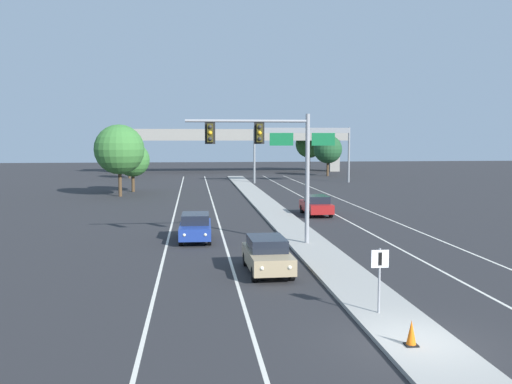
# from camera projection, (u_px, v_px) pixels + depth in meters

# --- Properties ---
(ground_plane) EXTENTS (260.00, 260.00, 0.00)m
(ground_plane) POSITION_uv_depth(u_px,v_px,m) (419.00, 346.00, 16.45)
(ground_plane) COLOR #28282B
(median_island) EXTENTS (2.40, 110.00, 0.15)m
(median_island) POSITION_uv_depth(u_px,v_px,m) (301.00, 237.00, 34.25)
(median_island) COLOR #9E9B93
(median_island) RESTS_ON ground
(lane_stripe_oncoming_center) EXTENTS (0.14, 100.00, 0.01)m
(lane_stripe_oncoming_center) POSITION_uv_depth(u_px,v_px,m) (219.00, 222.00, 40.67)
(lane_stripe_oncoming_center) COLOR silver
(lane_stripe_oncoming_center) RESTS_ON ground
(lane_stripe_receding_center) EXTENTS (0.14, 100.00, 0.01)m
(lane_stripe_receding_center) POSITION_uv_depth(u_px,v_px,m) (346.00, 220.00, 41.70)
(lane_stripe_receding_center) COLOR silver
(lane_stripe_receding_center) RESTS_ON ground
(edge_stripe_left) EXTENTS (0.14, 100.00, 0.01)m
(edge_stripe_left) POSITION_uv_depth(u_px,v_px,m) (172.00, 223.00, 40.31)
(edge_stripe_left) COLOR silver
(edge_stripe_left) RESTS_ON ground
(edge_stripe_right) EXTENTS (0.14, 100.00, 0.01)m
(edge_stripe_right) POSITION_uv_depth(u_px,v_px,m) (390.00, 219.00, 42.06)
(edge_stripe_right) COLOR silver
(edge_stripe_right) RESTS_ON ground
(overhead_signal_mast) EXTENTS (6.85, 0.44, 7.20)m
(overhead_signal_mast) POSITION_uv_depth(u_px,v_px,m) (270.00, 151.00, 31.14)
(overhead_signal_mast) COLOR gray
(overhead_signal_mast) RESTS_ON median_island
(median_sign_post) EXTENTS (0.60, 0.10, 2.20)m
(median_sign_post) POSITION_uv_depth(u_px,v_px,m) (380.00, 271.00, 18.92)
(median_sign_post) COLOR gray
(median_sign_post) RESTS_ON median_island
(car_oncoming_tan) EXTENTS (1.92, 4.51, 1.58)m
(car_oncoming_tan) POSITION_uv_depth(u_px,v_px,m) (267.00, 254.00, 25.36)
(car_oncoming_tan) COLOR tan
(car_oncoming_tan) RESTS_ON ground
(car_oncoming_blue) EXTENTS (1.90, 4.50, 1.58)m
(car_oncoming_blue) POSITION_uv_depth(u_px,v_px,m) (195.00, 227.00, 33.32)
(car_oncoming_blue) COLOR navy
(car_oncoming_blue) RESTS_ON ground
(car_receding_red) EXTENTS (1.88, 4.49, 1.58)m
(car_receding_red) POSITION_uv_depth(u_px,v_px,m) (316.00, 205.00, 44.30)
(car_receding_red) COLOR maroon
(car_receding_red) RESTS_ON ground
(traffic_cone_median_nose) EXTENTS (0.36, 0.36, 0.74)m
(traffic_cone_median_nose) POSITION_uv_depth(u_px,v_px,m) (411.00, 333.00, 16.01)
(traffic_cone_median_nose) COLOR black
(traffic_cone_median_nose) RESTS_ON median_island
(highway_sign_gantry) EXTENTS (13.28, 0.42, 7.50)m
(highway_sign_gantry) POSITION_uv_depth(u_px,v_px,m) (302.00, 137.00, 76.40)
(highway_sign_gantry) COLOR gray
(highway_sign_gantry) RESTS_ON ground
(overpass_bridge) EXTENTS (42.40, 6.40, 7.65)m
(overpass_bridge) POSITION_uv_depth(u_px,v_px,m) (229.00, 140.00, 101.70)
(overpass_bridge) COLOR gray
(overpass_bridge) RESTS_ON ground
(tree_far_left_a) EXTENTS (5.15, 5.15, 7.45)m
(tree_far_left_a) POSITION_uv_depth(u_px,v_px,m) (119.00, 150.00, 58.43)
(tree_far_left_a) COLOR #4C3823
(tree_far_left_a) RESTS_ON ground
(tree_far_left_b) EXTENTS (3.45, 3.45, 4.99)m
(tree_far_left_b) POSITION_uv_depth(u_px,v_px,m) (129.00, 157.00, 85.46)
(tree_far_left_b) COLOR #4C3823
(tree_far_left_b) RESTS_ON ground
(tree_far_left_c) EXTENTS (3.83, 3.83, 5.53)m
(tree_far_left_c) POSITION_uv_depth(u_px,v_px,m) (133.00, 160.00, 63.78)
(tree_far_left_c) COLOR #4C3823
(tree_far_left_c) RESTS_ON ground
(tree_far_right_b) EXTENTS (5.27, 5.27, 7.62)m
(tree_far_right_b) POSITION_uv_depth(u_px,v_px,m) (309.00, 144.00, 107.09)
(tree_far_right_b) COLOR #4C3823
(tree_far_right_b) RESTS_ON ground
(tree_far_right_a) EXTENTS (4.54, 4.54, 6.57)m
(tree_far_right_a) POSITION_uv_depth(u_px,v_px,m) (328.00, 149.00, 90.66)
(tree_far_right_a) COLOR #4C3823
(tree_far_right_a) RESTS_ON ground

